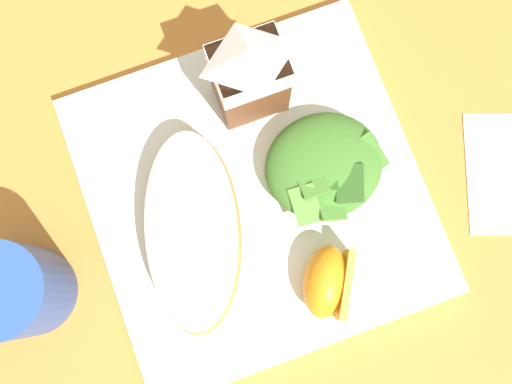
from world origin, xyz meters
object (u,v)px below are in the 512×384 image
object	(u,v)px
white_plate	(256,195)
green_salad_pile	(323,163)
orange_wedge_front	(328,282)
drinking_blue_cup	(15,291)
cheesy_pizza_bread	(193,231)
milk_carton	(249,74)

from	to	relation	value
white_plate	green_salad_pile	xyz separation A→B (m)	(0.06, 0.00, 0.03)
white_plate	orange_wedge_front	world-z (taller)	orange_wedge_front
orange_wedge_front	drinking_blue_cup	xyz separation A→B (m)	(-0.24, 0.08, 0.01)
drinking_blue_cup	cheesy_pizza_bread	bearing A→B (deg)	-0.79
milk_carton	drinking_blue_cup	world-z (taller)	milk_carton
cheesy_pizza_bread	orange_wedge_front	xyz separation A→B (m)	(0.09, -0.08, 0.00)
green_salad_pile	orange_wedge_front	size ratio (longest dim) A/B	1.45
cheesy_pizza_bread	orange_wedge_front	world-z (taller)	orange_wedge_front
white_plate	drinking_blue_cup	xyz separation A→B (m)	(-0.21, -0.01, 0.04)
white_plate	orange_wedge_front	size ratio (longest dim) A/B	4.00
cheesy_pizza_bread	green_salad_pile	distance (m)	0.12
cheesy_pizza_bread	milk_carton	world-z (taller)	milk_carton
white_plate	milk_carton	world-z (taller)	milk_carton
cheesy_pizza_bread	milk_carton	xyz separation A→B (m)	(0.09, 0.10, 0.04)
milk_carton	orange_wedge_front	bearing A→B (deg)	-88.75
green_salad_pile	orange_wedge_front	bearing A→B (deg)	-108.70
milk_carton	orange_wedge_front	size ratio (longest dim) A/B	1.57
cheesy_pizza_bread	orange_wedge_front	size ratio (longest dim) A/B	2.65
milk_carton	green_salad_pile	bearing A→B (deg)	-66.25
cheesy_pizza_bread	green_salad_pile	size ratio (longest dim) A/B	1.83
orange_wedge_front	drinking_blue_cup	world-z (taller)	drinking_blue_cup
cheesy_pizza_bread	drinking_blue_cup	xyz separation A→B (m)	(-0.15, 0.00, 0.01)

